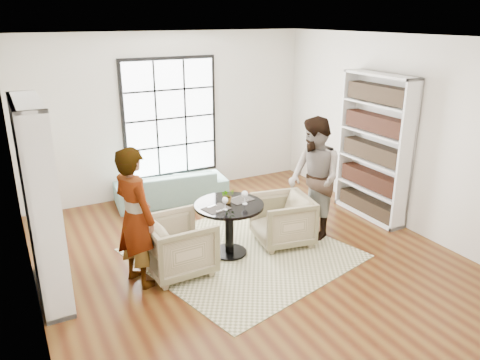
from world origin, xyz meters
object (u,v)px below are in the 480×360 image
armchair_left (179,245)px  person_left (135,217)px  sofa (171,187)px  flower_centerpiece (228,196)px  wine_glass_left (225,201)px  pedestal_table (229,218)px  armchair_right (282,220)px  person_right (314,179)px  wine_glass_right (245,194)px

armchair_left → person_left: bearing=88.1°
sofa → flower_centerpiece: bearing=97.3°
wine_glass_left → flower_centerpiece: flower_centerpiece is taller
sofa → armchair_left: (-0.76, -2.42, 0.10)m
wine_glass_left → sofa: bearing=87.9°
sofa → person_left: person_left is taller
armchair_left → wine_glass_left: bearing=-94.5°
pedestal_table → person_left: size_ratio=0.54×
armchair_left → flower_centerpiece: flower_centerpiece is taller
sofa → armchair_right: size_ratio=2.46×
person_right → flower_centerpiece: person_right is taller
pedestal_table → flower_centerpiece: bearing=84.1°
sofa → wine_glass_right: wine_glass_right is taller
pedestal_table → flower_centerpiece: (0.01, 0.06, 0.32)m
armchair_left → person_right: 2.29m
armchair_left → flower_centerpiece: bearing=-79.2°
person_right → flower_centerpiece: 1.41m
person_left → person_right: (2.77, 0.09, 0.03)m
armchair_right → armchair_left: bearing=-77.2°
wine_glass_right → flower_centerpiece: flower_centerpiece is taller
armchair_left → flower_centerpiece: 0.97m
armchair_right → flower_centerpiece: 1.01m
armchair_right → flower_centerpiece: bearing=-86.7°
pedestal_table → wine_glass_left: 0.40m
person_right → flower_centerpiece: bearing=-84.8°
person_left → flower_centerpiece: bearing=-101.7°
person_left → armchair_left: bearing=-109.3°
wine_glass_left → person_right: bearing=4.3°
wine_glass_left → wine_glass_right: bearing=9.4°
pedestal_table → sofa: 2.31m
person_right → wine_glass_left: bearing=-76.5°
armchair_left → flower_centerpiece: size_ratio=4.03×
pedestal_table → armchair_left: 0.84m
armchair_left → armchair_right: armchair_left is taller
armchair_right → flower_centerpiece: size_ratio=3.83×
pedestal_table → flower_centerpiece: 0.32m
armchair_right → person_right: size_ratio=0.44×
flower_centerpiece → wine_glass_right: bearing=-40.6°
armchair_left → flower_centerpiece: (0.81, 0.18, 0.49)m
person_left → sofa: bearing=-47.8°
armchair_left → wine_glass_right: wine_glass_right is taller
armchair_right → pedestal_table: bearing=-82.9°
pedestal_table → armchair_right: size_ratio=1.20×
armchair_right → wine_glass_right: 0.87m
person_left → wine_glass_left: size_ratio=9.82×
armchair_right → person_left: 2.29m
armchair_left → armchair_right: size_ratio=1.05×
sofa → wine_glass_left: wine_glass_left is taller
armchair_right → wine_glass_right: wine_glass_right is taller
armchair_right → wine_glass_right: size_ratio=4.07×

